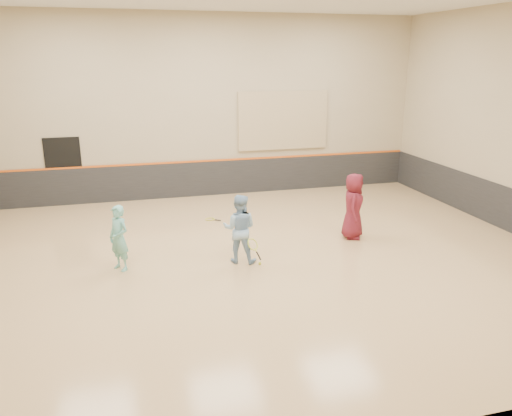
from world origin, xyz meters
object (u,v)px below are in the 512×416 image
object	(u,v)px
girl	(119,238)
spare_racket	(210,218)
instructor	(239,229)
young_man	(353,206)

from	to	relation	value
girl	spare_racket	distance (m)	4.03
instructor	girl	bearing A→B (deg)	17.47
girl	young_man	world-z (taller)	young_man
girl	young_man	size ratio (longest dim) A/B	0.86
young_man	spare_racket	distance (m)	4.27
girl	spare_racket	bearing A→B (deg)	100.89
spare_racket	girl	bearing A→B (deg)	-130.08
young_man	spare_racket	size ratio (longest dim) A/B	2.73
instructor	spare_racket	size ratio (longest dim) A/B	2.55
spare_racket	young_man	bearing A→B (deg)	-35.86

